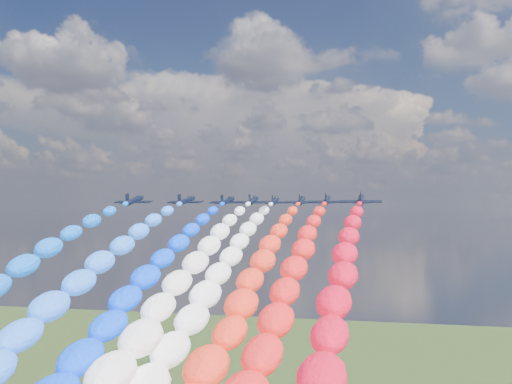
# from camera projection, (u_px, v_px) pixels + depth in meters

# --- Properties ---
(jet_0) EXTENTS (8.86, 11.98, 4.39)m
(jet_0) POSITION_uv_depth(u_px,v_px,m) (134.00, 200.00, 146.09)
(jet_0) COLOR black
(jet_1) EXTENTS (9.38, 12.35, 4.39)m
(jet_1) POSITION_uv_depth(u_px,v_px,m) (186.00, 201.00, 152.46)
(jet_1) COLOR black
(trail_1) EXTENTS (6.31, 107.43, 40.97)m
(trail_1) POSITION_uv_depth(u_px,v_px,m) (67.00, 313.00, 98.18)
(trail_1) COLOR #2D72F9
(jet_2) EXTENTS (9.25, 12.25, 4.39)m
(jet_2) POSITION_uv_depth(u_px,v_px,m) (227.00, 201.00, 159.61)
(jet_2) COLOR black
(trail_2) EXTENTS (6.31, 107.43, 40.97)m
(trail_2) POSITION_uv_depth(u_px,v_px,m) (137.00, 306.00, 105.32)
(trail_2) COLOR #063CFF
(jet_3) EXTENTS (9.12, 12.16, 4.39)m
(jet_3) POSITION_uv_depth(u_px,v_px,m) (253.00, 201.00, 151.61)
(jet_3) COLOR black
(trail_3) EXTENTS (6.31, 107.43, 40.97)m
(trail_3) POSITION_uv_depth(u_px,v_px,m) (169.00, 314.00, 97.33)
(trail_3) COLOR white
(jet_4) EXTENTS (9.23, 12.24, 4.39)m
(jet_4) POSITION_uv_depth(u_px,v_px,m) (275.00, 201.00, 164.87)
(jet_4) COLOR black
(trail_4) EXTENTS (6.31, 107.43, 40.97)m
(trail_4) POSITION_uv_depth(u_px,v_px,m) (212.00, 301.00, 110.58)
(trail_4) COLOR white
(jet_5) EXTENTS (9.21, 12.23, 4.39)m
(jet_5) POSITION_uv_depth(u_px,v_px,m) (301.00, 201.00, 154.75)
(jet_5) COLOR black
(trail_5) EXTENTS (6.31, 107.43, 40.97)m
(trail_5) POSITION_uv_depth(u_px,v_px,m) (246.00, 311.00, 100.46)
(trail_5) COLOR red
(jet_6) EXTENTS (9.23, 12.24, 4.39)m
(jet_6) POSITION_uv_depth(u_px,v_px,m) (327.00, 200.00, 141.49)
(jet_6) COLOR black
(trail_6) EXTENTS (6.31, 107.43, 40.97)m
(trail_6) POSITION_uv_depth(u_px,v_px,m) (280.00, 327.00, 87.20)
(trail_6) COLOR red
(jet_7) EXTENTS (9.09, 12.14, 4.39)m
(jet_7) POSITION_uv_depth(u_px,v_px,m) (361.00, 200.00, 131.37)
(jet_7) COLOR black
(trail_7) EXTENTS (6.31, 107.43, 40.97)m
(trail_7) POSITION_uv_depth(u_px,v_px,m) (332.00, 343.00, 77.08)
(trail_7) COLOR red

